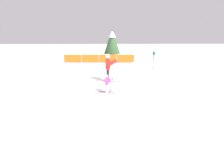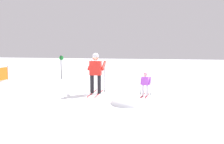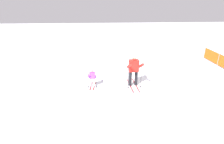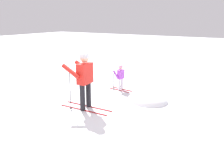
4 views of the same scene
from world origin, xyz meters
The scene contains 4 objects.
ground_plane centered at (0.00, 0.00, 0.00)m, with size 60.00×60.00×0.00m, color white.
skier_adult centered at (0.32, -0.27, 1.07)m, with size 1.69×0.77×1.77m.
skier_child centered at (0.26, -2.42, 0.57)m, with size 0.94×0.50×0.99m.
snow_mound centered at (-1.09, -1.86, 0.00)m, with size 1.38×1.17×0.55m, color white.
Camera 3 is at (8.64, -1.99, 4.17)m, focal length 28.00 mm.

